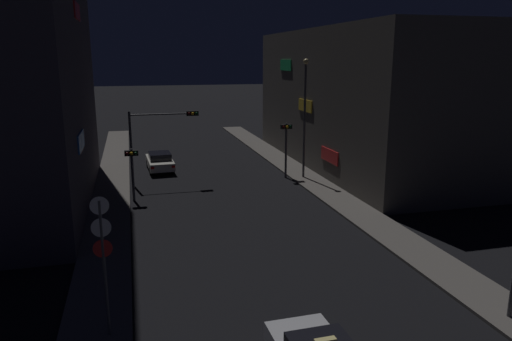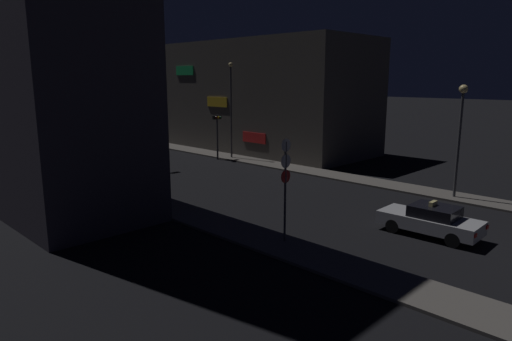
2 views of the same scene
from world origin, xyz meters
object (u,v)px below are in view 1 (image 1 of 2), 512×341
(sign_pole_left, at_px, (103,253))
(traffic_light_left_kerb, at_px, (132,163))
(traffic_light_overhead, at_px, (158,131))
(street_lamp_far_block, at_px, (305,109))
(traffic_light_right_kerb, at_px, (286,139))
(far_car, at_px, (160,161))

(sign_pole_left, bearing_deg, traffic_light_left_kerb, 86.37)
(traffic_light_overhead, relative_size, sign_pole_left, 1.13)
(traffic_light_overhead, xyz_separation_m, traffic_light_left_kerb, (-1.81, -3.59, -1.36))
(traffic_light_left_kerb, height_order, street_lamp_far_block, street_lamp_far_block)
(traffic_light_overhead, height_order, traffic_light_left_kerb, traffic_light_overhead)
(traffic_light_right_kerb, height_order, street_lamp_far_block, street_lamp_far_block)
(traffic_light_overhead, xyz_separation_m, traffic_light_right_kerb, (8.89, -0.40, -0.87))
(far_car, relative_size, traffic_light_left_kerb, 1.41)
(traffic_light_right_kerb, xyz_separation_m, street_lamp_far_block, (1.14, -0.56, 2.13))
(street_lamp_far_block, bearing_deg, traffic_light_overhead, 174.52)
(far_car, height_order, traffic_light_overhead, traffic_light_overhead)
(traffic_light_overhead, bearing_deg, traffic_light_left_kerb, -116.74)
(far_car, relative_size, sign_pole_left, 1.01)
(traffic_light_overhead, height_order, street_lamp_far_block, street_lamp_far_block)
(far_car, height_order, sign_pole_left, sign_pole_left)
(far_car, xyz_separation_m, sign_pole_left, (-2.99, -22.59, 2.08))
(traffic_light_left_kerb, distance_m, sign_pole_left, 14.84)
(street_lamp_far_block, bearing_deg, traffic_light_right_kerb, 153.83)
(far_car, bearing_deg, traffic_light_overhead, -93.29)
(traffic_light_right_kerb, distance_m, street_lamp_far_block, 2.48)
(traffic_light_right_kerb, bearing_deg, traffic_light_left_kerb, -163.39)
(traffic_light_overhead, bearing_deg, traffic_light_right_kerb, -2.58)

